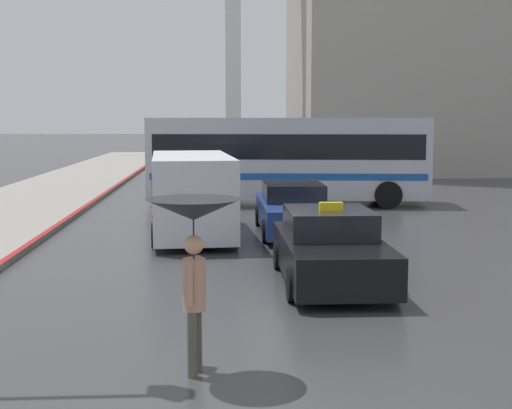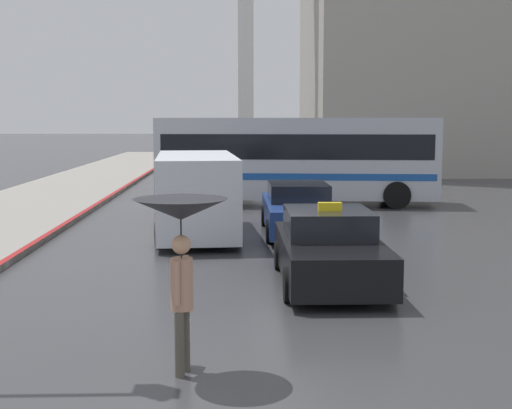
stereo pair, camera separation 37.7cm
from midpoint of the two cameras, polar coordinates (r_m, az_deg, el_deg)
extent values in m
cube|color=black|center=(13.59, 5.17, -4.13)|extent=(1.80, 4.35, 0.72)
cube|color=black|center=(13.70, 5.07, -1.43)|extent=(1.58, 1.96, 0.51)
cylinder|color=black|center=(12.50, 9.98, -6.23)|extent=(0.20, 0.60, 0.60)
cylinder|color=black|center=(12.22, 2.11, -6.43)|extent=(0.20, 0.60, 0.60)
cylinder|color=black|center=(15.08, 7.63, -3.94)|extent=(0.20, 0.60, 0.60)
cylinder|color=black|center=(14.85, 1.13, -4.04)|extent=(0.20, 0.60, 0.60)
cube|color=yellow|center=(13.44, 5.22, -0.16)|extent=(0.44, 0.16, 0.16)
cube|color=navy|center=(19.45, 2.48, -0.78)|extent=(1.80, 4.73, 0.72)
cube|color=black|center=(19.61, 2.42, 1.04)|extent=(1.58, 2.13, 0.47)
cylinder|color=black|center=(18.15, 5.63, -2.08)|extent=(0.20, 0.60, 0.60)
cylinder|color=black|center=(17.96, 0.23, -2.14)|extent=(0.20, 0.60, 0.60)
cylinder|color=black|center=(21.02, 4.39, -0.85)|extent=(0.20, 0.60, 0.60)
cylinder|color=black|center=(20.86, -0.27, -0.89)|extent=(0.20, 0.60, 0.60)
cube|color=silver|center=(19.03, -5.75, 0.95)|extent=(2.41, 5.67, 2.00)
cube|color=black|center=(18.99, -5.77, 2.00)|extent=(2.40, 5.23, 0.52)
cube|color=red|center=(19.05, -5.74, 0.19)|extent=(2.42, 5.45, 0.14)
cylinder|color=black|center=(17.55, -2.44, -2.31)|extent=(0.25, 0.64, 0.63)
cylinder|color=black|center=(17.48, -8.66, -2.42)|extent=(0.25, 0.64, 0.63)
cylinder|color=black|center=(20.82, -3.26, -0.87)|extent=(0.25, 0.64, 0.63)
cylinder|color=black|center=(20.77, -8.50, -0.96)|extent=(0.25, 0.64, 0.63)
cube|color=#B2B7C1|center=(26.13, 2.15, 3.77)|extent=(10.24, 3.51, 2.89)
cube|color=black|center=(26.11, 2.15, 4.73)|extent=(9.75, 3.48, 0.88)
cube|color=#194C9E|center=(26.16, 2.14, 2.45)|extent=(9.95, 3.51, 0.24)
cylinder|color=black|center=(27.61, 9.47, 1.29)|extent=(0.98, 0.38, 0.96)
cylinder|color=black|center=(25.25, 10.11, 0.76)|extent=(0.98, 0.38, 0.96)
cylinder|color=black|center=(27.63, -4.63, 1.36)|extent=(0.98, 0.38, 0.96)
cylinder|color=black|center=(25.26, -5.31, 0.84)|extent=(0.98, 0.38, 0.96)
cylinder|color=#4C473D|center=(8.78, -6.36, -11.12)|extent=(0.15, 0.15, 0.80)
cylinder|color=#4C473D|center=(8.98, -5.95, -10.70)|extent=(0.15, 0.15, 0.80)
cylinder|color=tan|center=(8.69, -6.21, -6.38)|extent=(0.33, 0.33, 0.64)
sphere|color=tan|center=(8.59, -6.26, -3.22)|extent=(0.23, 0.23, 0.23)
cylinder|color=tan|center=(8.51, -6.56, -6.33)|extent=(0.08, 0.08, 0.54)
cylinder|color=tan|center=(8.85, -5.89, -5.82)|extent=(0.08, 0.08, 0.54)
cone|color=#232328|center=(8.53, -6.29, -0.41)|extent=(1.14, 1.14, 0.26)
cylinder|color=black|center=(8.58, -6.26, -2.70)|extent=(0.02, 0.02, 0.69)
cube|color=white|center=(9.12, -5.99, -10.17)|extent=(0.14, 0.20, 0.28)
camera|label=1|loc=(0.19, -90.75, -0.09)|focal=50.00mm
camera|label=2|loc=(0.19, 89.25, 0.09)|focal=50.00mm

